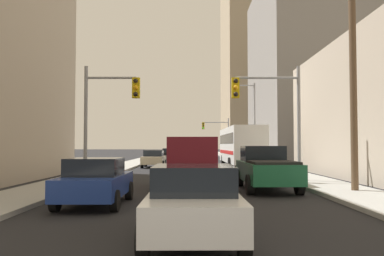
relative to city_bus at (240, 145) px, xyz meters
The scene contains 17 objects.
sidewalk_left 21.11m from the city_bus, 119.27° to the left, with size 2.63×160.00×0.15m, color #9E9E99.
sidewalk_right 18.55m from the city_bus, 83.52° to the left, with size 2.63×160.00×0.15m, color #9E9E99.
city_bus is the anchor object (origin of this frame).
pickup_truck_green 17.07m from the city_bus, 93.04° to the right, with size 2.20×5.42×1.90m.
cargo_van_maroon 16.84m from the city_bus, 103.77° to the right, with size 2.20×5.29×2.26m.
sedan_white 26.83m from the city_bus, 98.77° to the right, with size 1.95×4.21×1.52m.
sedan_blue 22.83m from the city_bus, 108.43° to the right, with size 1.95×4.21×1.52m.
sedan_grey 4.54m from the city_bus, 162.88° to the left, with size 1.95×4.25×1.52m.
sedan_beige 7.61m from the city_bus, behind, with size 1.95×4.23×1.52m.
sedan_black 23.68m from the city_bus, 108.21° to the left, with size 1.95×4.25×1.52m.
traffic_signal_near_left 16.37m from the city_bus, 121.09° to the right, with size 2.85×0.44×6.00m.
traffic_signal_near_right 14.07m from the city_bus, 90.50° to the right, with size 3.53×0.44×6.00m.
traffic_signal_far_right 26.93m from the city_bus, 90.81° to the left, with size 4.08×0.44×6.00m.
utility_pole_right 19.06m from the city_bus, 82.79° to the right, with size 2.20×0.28×10.84m.
street_lamp_right 3.31m from the city_bus, 55.84° to the left, with size 2.01×0.32×7.50m.
building_right_mid_block 26.80m from the city_bus, 48.37° to the left, with size 23.73×22.30×23.31m, color gray.
building_right_far_highrise 67.71m from the city_bus, 76.78° to the left, with size 21.85×27.22×49.92m, color tan.
Camera 1 is at (-0.02, -3.24, 1.92)m, focal length 38.48 mm.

